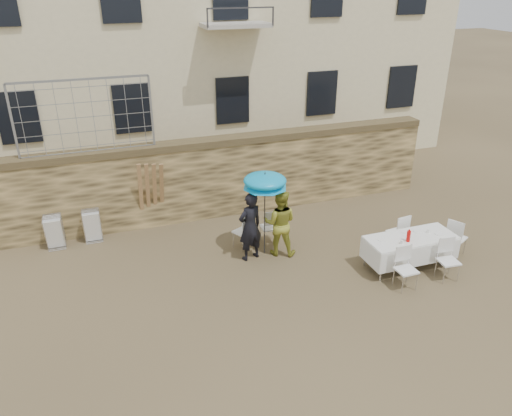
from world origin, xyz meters
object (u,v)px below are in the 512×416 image
object	(u,v)px
woman_dress	(280,223)
table_chair_front_right	(449,260)
couple_chair_left	(243,230)
couple_chair_right	(270,226)
table_chair_back	(397,231)
table_chair_side	(456,237)
chair_stack_right	(92,223)
man_suit	(250,227)
soda_bottle	(408,236)
banquet_table	(411,239)
umbrella	(265,183)
chair_stack_left	(55,229)
table_chair_front_left	(406,269)

from	to	relation	value
woman_dress	table_chair_front_right	size ratio (longest dim) A/B	1.74
couple_chair_left	couple_chair_right	xyz separation A→B (m)	(0.70, 0.00, 0.00)
table_chair_back	couple_chair_left	bearing A→B (deg)	-27.64
woman_dress	table_chair_side	xyz separation A→B (m)	(4.03, -1.45, -0.35)
chair_stack_right	table_chair_front_right	bearing A→B (deg)	-31.47
man_suit	soda_bottle	world-z (taller)	man_suit
banquet_table	table_chair_front_right	world-z (taller)	table_chair_front_right
umbrella	couple_chair_left	xyz separation A→B (m)	(-0.40, 0.45, -1.39)
woman_dress	chair_stack_right	distance (m)	4.83
couple_chair_right	table_chair_back	distance (m)	3.16
chair_stack_left	table_chair_front_left	bearing A→B (deg)	-32.18
man_suit	chair_stack_left	xyz separation A→B (m)	(-4.42, 2.22, -0.40)
man_suit	soda_bottle	size ratio (longest dim) A/B	6.59
woman_dress	chair_stack_left	size ratio (longest dim) A/B	1.81
man_suit	table_chair_front_right	bearing A→B (deg)	132.50
man_suit	chair_stack_left	world-z (taller)	man_suit
soda_bottle	table_chair_side	size ratio (longest dim) A/B	0.27
man_suit	couple_chair_left	bearing A→B (deg)	-106.80
table_chair_front_right	table_chair_side	xyz separation A→B (m)	(0.90, 0.85, 0.00)
soda_bottle	chair_stack_right	xyz separation A→B (m)	(-6.69, 3.93, -0.45)
banquet_table	chair_stack_right	bearing A→B (deg)	151.29
table_chair_front_left	table_chair_front_right	xyz separation A→B (m)	(1.10, 0.00, 0.00)
woman_dress	chair_stack_right	world-z (taller)	woman_dress
couple_chair_left	table_chair_front_left	distance (m)	3.98
banquet_table	chair_stack_right	distance (m)	7.87
table_chair_front_left	table_chair_back	world-z (taller)	same
soda_bottle	table_chair_front_right	size ratio (longest dim) A/B	0.27
woman_dress	table_chair_front_right	xyz separation A→B (m)	(3.13, -2.30, -0.35)
woman_dress	table_chair_side	distance (m)	4.30
table_chair_side	couple_chair_left	bearing A→B (deg)	39.79
table_chair_side	table_chair_front_right	bearing A→B (deg)	105.89
umbrella	soda_bottle	world-z (taller)	umbrella
table_chair_front_right	chair_stack_right	xyz separation A→B (m)	(-7.39, 4.53, -0.02)
banquet_table	chair_stack_left	world-z (taller)	chair_stack_left
couple_chair_right	chair_stack_left	xyz separation A→B (m)	(-5.12, 1.67, -0.02)
umbrella	table_chair_side	bearing A→B (deg)	-19.53
table_chair_front_right	couple_chair_right	bearing A→B (deg)	143.43
couple_chair_left	table_chair_side	distance (m)	5.18
soda_bottle	table_chair_back	world-z (taller)	soda_bottle
chair_stack_right	soda_bottle	bearing A→B (deg)	-30.39
couple_chair_right	banquet_table	world-z (taller)	couple_chair_right
chair_stack_right	banquet_table	bearing A→B (deg)	-28.71
couple_chair_right	chair_stack_right	distance (m)	4.54
table_chair_front_left	table_chair_side	size ratio (longest dim) A/B	1.00
table_chair_back	umbrella	bearing A→B (deg)	-22.65
umbrella	couple_chair_right	world-z (taller)	umbrella
soda_bottle	table_chair_front_left	xyz separation A→B (m)	(-0.40, -0.60, -0.43)
couple_chair_left	chair_stack_left	bearing A→B (deg)	-47.59
couple_chair_left	woman_dress	bearing A→B (deg)	116.91
umbrella	table_chair_back	bearing A→B (deg)	-15.02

